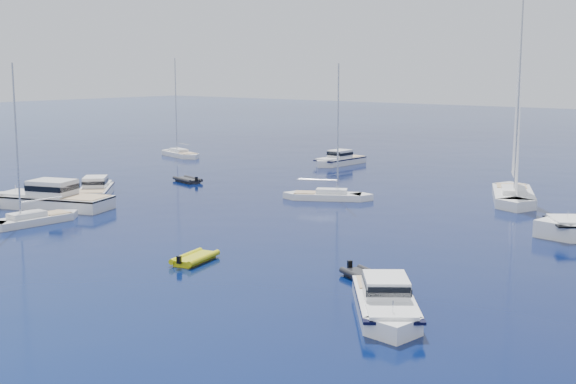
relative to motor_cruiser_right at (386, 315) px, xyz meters
The scene contains 11 objects.
motor_cruiser_right is the anchor object (origin of this frame).
motor_cruiser_centre 37.82m from the motor_cruiser_right, behind, with size 3.57×11.66×3.06m, color silver, non-canonical shape.
motor_cruiser_far_l 41.59m from the motor_cruiser_right, 161.91° to the left, with size 2.67×8.71×2.29m, color silver, non-canonical shape.
motor_cruiser_horizon 57.87m from the motor_cruiser_right, 127.64° to the left, with size 2.67×8.71×2.29m, color white, non-canonical shape.
sailboat_fore 32.53m from the motor_cruiser_right, behind, with size 2.22×8.54×12.55m, color silver, non-canonical shape.
sailboat_centre 32.86m from the motor_cruiser_right, 131.09° to the left, with size 2.22×8.54×12.55m, color white, non-canonical shape.
sailboat_sails_r 35.66m from the motor_cruiser_right, 103.63° to the left, with size 3.36×12.94×19.02m, color white, non-canonical shape.
sailboat_far_l 69.25m from the motor_cruiser_right, 145.11° to the left, with size 2.38×9.14×13.44m, color white, non-canonical shape.
tender_yellow 14.62m from the motor_cruiser_right, behind, with size 1.94×3.52×0.95m, color #BEBF0B, non-canonical shape.
tender_grey_near 6.17m from the motor_cruiser_right, 132.66° to the left, with size 1.83×3.27×0.95m, color black, non-canonical shape.
tender_grey_far 46.06m from the motor_cruiser_right, 148.28° to the left, with size 2.00×3.64×0.95m, color black, non-canonical shape.
Camera 1 is at (40.29, -21.20, 11.80)m, focal length 48.37 mm.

